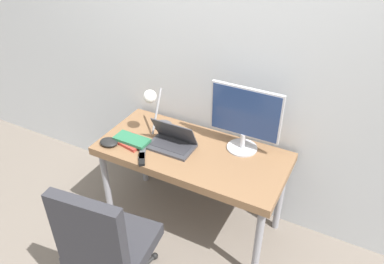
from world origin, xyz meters
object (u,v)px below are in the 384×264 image
(book_stack, at_px, (132,141))
(desk_lamp, at_px, (154,105))
(laptop, at_px, (172,142))
(game_controller, at_px, (109,142))
(monitor, at_px, (245,117))
(office_chair, at_px, (105,245))

(book_stack, bearing_deg, desk_lamp, 68.43)
(laptop, relative_size, game_controller, 2.38)
(laptop, height_order, monitor, monitor)
(laptop, relative_size, monitor, 0.66)
(game_controller, bearing_deg, desk_lamp, 52.47)
(monitor, distance_m, book_stack, 0.82)
(desk_lamp, bearing_deg, game_controller, -127.53)
(laptop, distance_m, game_controller, 0.46)
(book_stack, bearing_deg, game_controller, -147.63)
(desk_lamp, bearing_deg, monitor, 10.46)
(laptop, height_order, office_chair, office_chair)
(office_chair, height_order, game_controller, office_chair)
(book_stack, bearing_deg, monitor, 23.36)
(desk_lamp, xyz_separation_m, game_controller, (-0.22, -0.28, -0.22))
(office_chair, xyz_separation_m, book_stack, (-0.30, 0.72, 0.19))
(monitor, xyz_separation_m, book_stack, (-0.73, -0.31, -0.24))
(laptop, relative_size, office_chair, 0.33)
(monitor, relative_size, game_controller, 3.61)
(office_chair, relative_size, game_controller, 7.16)
(laptop, height_order, desk_lamp, desk_lamp)
(office_chair, bearing_deg, book_stack, 112.49)
(monitor, distance_m, office_chair, 1.19)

